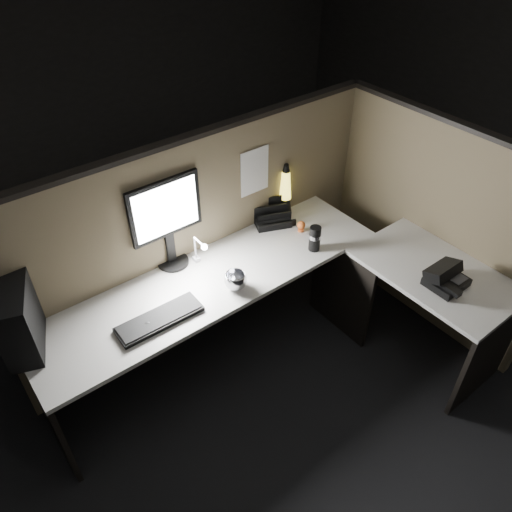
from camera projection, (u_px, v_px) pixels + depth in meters
floor at (290, 401)px, 3.24m from camera, size 6.00×6.00×0.00m
room_shell at (305, 187)px, 2.21m from camera, size 6.00×6.00×6.00m
partition_back at (203, 241)px, 3.33m from camera, size 2.66×0.06×1.50m
partition_right at (430, 227)px, 3.46m from camera, size 0.06×1.66×1.50m
desk at (289, 304)px, 3.11m from camera, size 2.60×1.60×0.73m
pc_tower at (19, 320)px, 2.54m from camera, size 0.28×0.40×0.39m
monitor at (166, 215)px, 2.97m from camera, size 0.47×0.20×0.60m
keyboard at (160, 319)px, 2.79m from camera, size 0.50×0.17×0.02m
mouse at (148, 325)px, 2.75m from camera, size 0.09×0.08×0.03m
clip_lamp at (200, 250)px, 3.10m from camera, size 0.04×0.16×0.20m
organizer at (270, 216)px, 3.52m from camera, size 0.31×0.29×0.18m
lava_lamp at (285, 193)px, 3.53m from camera, size 0.11×0.11×0.39m
travel_mug at (315, 238)px, 3.24m from camera, size 0.08×0.08×0.18m
steel_mug at (236, 281)px, 2.98m from camera, size 0.18×0.18×0.11m
figurine at (301, 225)px, 3.42m from camera, size 0.06×0.06×0.06m
pinned_paper at (255, 171)px, 3.25m from camera, size 0.22×0.00×0.32m
desk_phone at (445, 277)px, 3.00m from camera, size 0.23×0.24×0.14m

